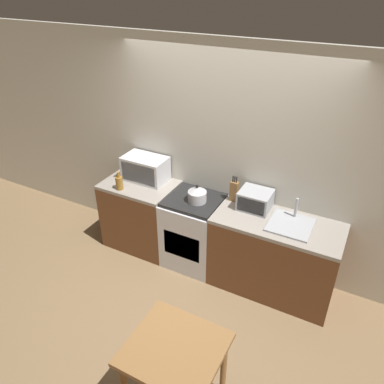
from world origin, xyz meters
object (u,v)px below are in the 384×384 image
(stove_range, at_px, (194,231))
(kettle, at_px, (197,194))
(bottle, at_px, (119,183))
(dining_table, at_px, (175,358))
(microwave, at_px, (145,169))
(toaster_oven, at_px, (255,200))

(stove_range, bearing_deg, kettle, -26.22)
(bottle, relative_size, dining_table, 0.29)
(kettle, bearing_deg, microwave, 169.08)
(stove_range, bearing_deg, dining_table, -66.85)
(kettle, relative_size, bottle, 0.95)
(bottle, bearing_deg, microwave, 66.78)
(toaster_oven, distance_m, dining_table, 1.88)
(kettle, height_order, toaster_oven, kettle)
(microwave, relative_size, toaster_oven, 1.57)
(bottle, height_order, toaster_oven, bottle)
(microwave, xyz_separation_m, bottle, (-0.14, -0.34, -0.06))
(kettle, xyz_separation_m, microwave, (-0.79, 0.15, 0.06))
(bottle, distance_m, dining_table, 2.22)
(kettle, relative_size, dining_table, 0.28)
(microwave, relative_size, bottle, 2.38)
(stove_range, height_order, microwave, microwave)
(microwave, distance_m, dining_table, 2.38)
(microwave, height_order, toaster_oven, microwave)
(dining_table, bearing_deg, kettle, 111.86)
(kettle, height_order, microwave, microwave)
(toaster_oven, bearing_deg, stove_range, -168.30)
(kettle, xyz_separation_m, bottle, (-0.94, -0.19, -0.00))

